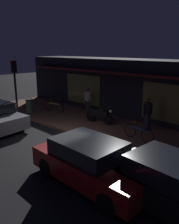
{
  "coord_description": "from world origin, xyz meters",
  "views": [
    {
      "loc": [
        8.32,
        -6.16,
        4.18
      ],
      "look_at": [
        -0.03,
        2.4,
        0.95
      ],
      "focal_mm": 37.21,
      "sensor_mm": 36.0,
      "label": 1
    }
  ],
  "objects": [
    {
      "name": "ground_plane",
      "position": [
        0.0,
        0.0,
        0.0
      ],
      "size": [
        60.0,
        60.0,
        0.0
      ],
      "primitive_type": "plane",
      "color": "black"
    },
    {
      "name": "sidewalk_slab",
      "position": [
        0.0,
        3.0,
        0.07
      ],
      "size": [
        18.0,
        4.0,
        0.15
      ],
      "primitive_type": "cube",
      "color": "brown",
      "rests_on": "ground_plane"
    },
    {
      "name": "storefront_building",
      "position": [
        0.0,
        6.39,
        1.8
      ],
      "size": [
        18.0,
        3.3,
        3.6
      ],
      "color": "black",
      "rests_on": "ground_plane"
    },
    {
      "name": "motorcycle",
      "position": [
        -0.05,
        3.25,
        0.65
      ],
      "size": [
        1.69,
        0.61,
        0.97
      ],
      "color": "black",
      "rests_on": "sidewalk_slab"
    },
    {
      "name": "bicycle_parked",
      "position": [
        2.96,
        2.54,
        0.51
      ],
      "size": [
        1.66,
        0.42,
        0.91
      ],
      "color": "black",
      "rests_on": "sidewalk_slab"
    },
    {
      "name": "bicycle_extra",
      "position": [
        -3.85,
        2.95,
        0.51
      ],
      "size": [
        1.63,
        0.5,
        0.91
      ],
      "color": "black",
      "rests_on": "sidewalk_slab"
    },
    {
      "name": "person_photographer",
      "position": [
        -2.02,
        4.26,
        1.03
      ],
      "size": [
        0.49,
        0.5,
        1.67
      ],
      "color": "#28232D",
      "rests_on": "sidewalk_slab"
    },
    {
      "name": "person_bystander",
      "position": [
        2.45,
        4.13,
        1.03
      ],
      "size": [
        0.42,
        0.61,
        1.67
      ],
      "color": "#28232D",
      "rests_on": "sidewalk_slab"
    },
    {
      "name": "trash_bin",
      "position": [
        -4.77,
        1.63,
        0.62
      ],
      "size": [
        0.48,
        0.48,
        0.93
      ],
      "color": "#2D4C33",
      "rests_on": "sidewalk_slab"
    },
    {
      "name": "traffic_light_pole",
      "position": [
        -4.04,
        0.37,
        2.48
      ],
      "size": [
        0.24,
        0.33,
        3.6
      ],
      "color": "black",
      "rests_on": "ground_plane"
    },
    {
      "name": "parked_car_far",
      "position": [
        3.64,
        -1.32,
        0.7
      ],
      "size": [
        4.11,
        1.81,
        1.42
      ],
      "color": "black",
      "rests_on": "ground_plane"
    },
    {
      "name": "parked_car_across",
      "position": [
        6.17,
        -0.73,
        0.7
      ],
      "size": [
        4.21,
        2.04,
        1.42
      ],
      "color": "black",
      "rests_on": "ground_plane"
    }
  ]
}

